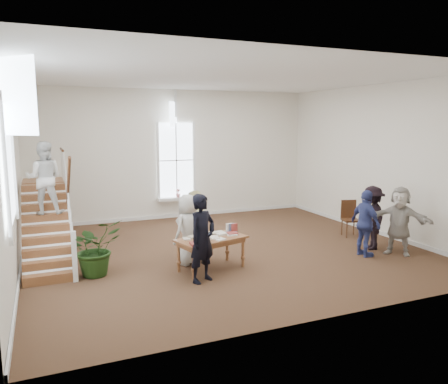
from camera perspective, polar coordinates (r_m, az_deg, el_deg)
name	(u,v)px	position (r m, az deg, el deg)	size (l,w,h in m)	color
ground	(225,250)	(11.75, 0.13, -7.55)	(10.00, 10.00, 0.00)	#43261A
room_shell	(177,206)	(15.69, -6.10, -1.89)	(10.49, 10.00, 10.00)	white
staircase	(46,196)	(11.27, -22.26, -0.49)	(1.10, 4.10, 2.92)	brown
library_table	(212,241)	(10.07, -1.60, -6.41)	(1.75, 1.19, 0.81)	brown
police_officer	(202,238)	(9.25, -2.84, -6.06)	(0.69, 0.45, 1.89)	black
elderly_woman	(189,229)	(10.45, -4.66, -4.88)	(0.83, 0.54, 1.69)	beige
person_yellow	(194,224)	(11.01, -3.98, -4.18)	(0.82, 0.64, 1.68)	#CDC080
woman_cluster_a	(366,223)	(11.57, 18.01, -3.92)	(0.99, 0.41, 1.70)	#374285
woman_cluster_b	(372,218)	(12.29, 18.78, -3.20)	(1.10, 0.63, 1.70)	black
woman_cluster_c	(399,221)	(12.02, 21.90, -3.50)	(1.63, 0.52, 1.76)	#BBB3A8
floor_plant	(95,248)	(10.12, -16.46, -6.98)	(1.13, 0.98, 1.25)	#1A3611
side_chair	(350,216)	(13.59, 16.09, -3.01)	(0.57, 0.57, 1.07)	#381A0F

